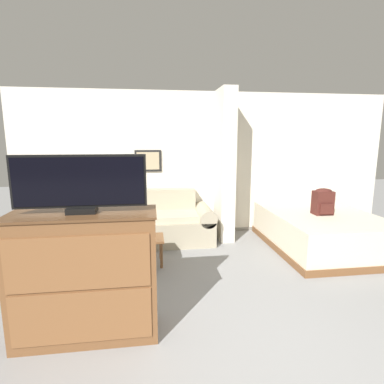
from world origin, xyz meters
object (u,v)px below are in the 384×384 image
Objects in this scene: tv at (80,183)px; tv_dresser at (86,276)px; table_lamp at (72,194)px; coffee_table at (142,242)px; backpack at (323,201)px; couch at (149,224)px; bed at (320,230)px.

tv_dresser is at bearing -90.00° from tv.
tv reaches higher than table_lamp.
backpack is at bearing 4.46° from coffee_table.
backpack is (2.74, -0.71, 0.47)m from couch.
tv is (0.70, -2.45, 0.53)m from table_lamp.
coffee_table is at bearing -95.91° from couch.
tv_dresser reaches higher than table_lamp.
bed is (3.31, 1.81, -0.28)m from tv_dresser.
couch is 1.75× the size of tv_dresser.
tv_dresser is (0.70, -2.45, -0.30)m from table_lamp.
table_lamp is 2.56m from tv_dresser.
couch reaches higher than coffee_table.
tv is 0.54× the size of bed.
tv is at bearing -151.43° from bed.
tv_dresser reaches higher than backpack.
tv_dresser is at bearing -151.41° from bed.
tv reaches higher than couch.
tv_dresser reaches higher than couch.
tv reaches higher than bed.
table_lamp is (-1.24, 0.01, 0.55)m from couch.
table_lamp is at bearing 105.90° from tv.
table_lamp is 2.60m from tv.
table_lamp is at bearing 170.90° from bed.
coffee_table is at bearing -39.33° from table_lamp.
couch is 2.51m from tv_dresser.
tv_dresser is at bearing -102.52° from couch.
bed is at bearing -12.93° from couch.
tv_dresser is (-0.54, -2.44, 0.25)m from couch.
table_lamp reaches higher than backpack.
backpack reaches higher than coffee_table.
tv_dresser reaches higher than bed.
backpack is (3.28, 1.73, -0.61)m from tv.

